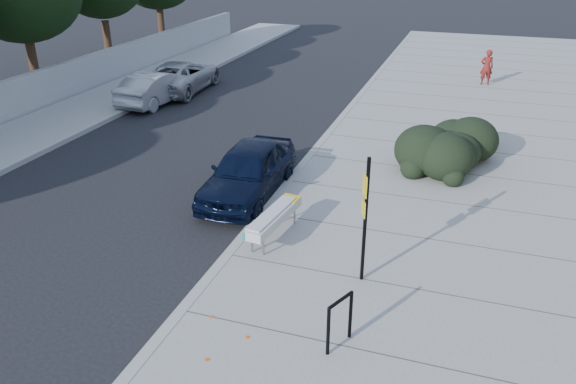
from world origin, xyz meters
name	(u,v)px	position (x,y,z in m)	size (l,w,h in m)	color
ground	(228,260)	(0.00, 0.00, 0.00)	(120.00, 120.00, 0.00)	black
sidewalk_near	(508,197)	(5.60, 5.00, 0.07)	(11.20, 50.00, 0.15)	gray
sidewalk_far	(29,134)	(-9.50, 5.00, 0.07)	(3.00, 50.00, 0.15)	gray
curb_near	(300,169)	(0.00, 5.00, 0.08)	(0.22, 50.00, 0.17)	#9E9E99
curb_far	(67,139)	(-8.00, 5.00, 0.08)	(0.22, 50.00, 0.17)	#9E9E99
bench	(274,218)	(0.67, 1.00, 0.63)	(0.66, 2.04, 0.61)	gray
bike_rack	(340,318)	(2.88, -2.00, 0.70)	(0.29, 0.58, 0.92)	black
sign_post	(365,213)	(2.82, -0.01, 1.59)	(0.15, 0.28, 2.53)	black
hedge	(453,136)	(4.00, 7.00, 0.88)	(1.96, 3.92, 1.47)	black
sedan_navy	(248,171)	(-0.80, 3.13, 0.68)	(1.60, 3.98, 1.36)	black
wagon_silver	(157,87)	(-7.50, 9.91, 0.64)	(1.35, 3.86, 1.27)	#9E9EA2
suv_silver	(181,76)	(-7.50, 11.91, 0.64)	(2.13, 4.63, 1.29)	#A3A6A9
pedestrian	(487,67)	(4.80, 16.59, 0.90)	(0.55, 0.36, 1.50)	maroon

